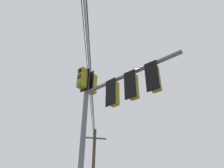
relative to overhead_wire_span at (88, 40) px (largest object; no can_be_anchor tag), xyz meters
name	(u,v)px	position (x,y,z in m)	size (l,w,h in m)	color
signal_mast_assembly	(104,105)	(-0.96, -0.09, -2.59)	(1.49, 4.24, 7.07)	slate
overhead_wire_span	(88,40)	(0.00, 0.00, 0.00)	(16.44, 23.23, 2.18)	black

